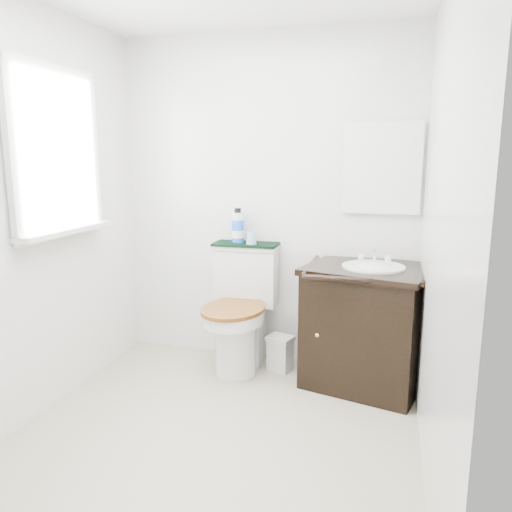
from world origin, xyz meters
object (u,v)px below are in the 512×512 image
at_px(mouthwash_bottle, 238,227).
at_px(cup, 251,238).
at_px(trash_bin, 280,353).
at_px(vanity, 367,322).
at_px(toilet, 241,316).

relative_size(mouthwash_bottle, cup, 2.69).
bearing_deg(trash_bin, vanity, -5.19).
bearing_deg(mouthwash_bottle, toilet, -66.14).
height_order(toilet, cup, cup).
bearing_deg(cup, vanity, -10.29).
xyz_separation_m(toilet, cup, (0.05, 0.09, 0.57)).
relative_size(toilet, cup, 9.47).
bearing_deg(mouthwash_bottle, cup, -26.28).
distance_m(toilet, vanity, 0.90).
bearing_deg(trash_bin, cup, 157.93).
relative_size(toilet, mouthwash_bottle, 3.52).
height_order(toilet, vanity, vanity).
distance_m(toilet, cup, 0.58).
bearing_deg(toilet, vanity, -3.81).
relative_size(trash_bin, mouthwash_bottle, 1.02).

